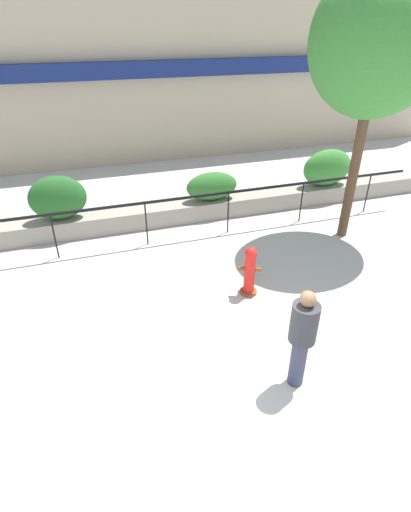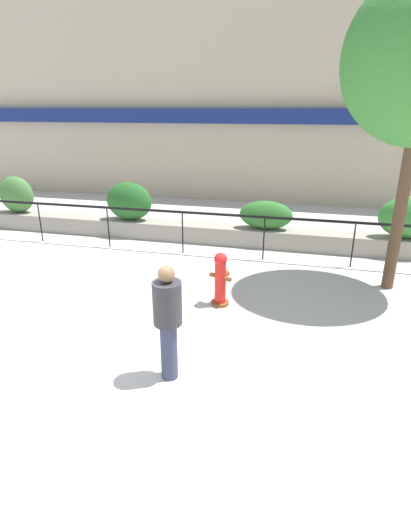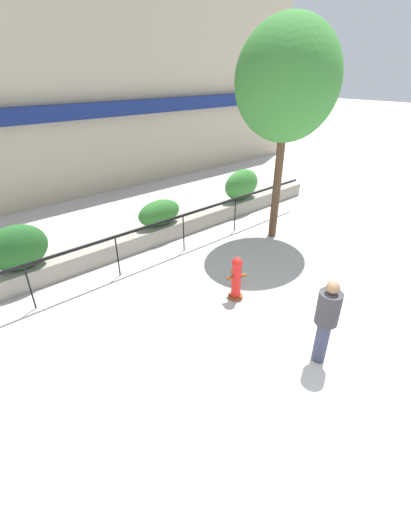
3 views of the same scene
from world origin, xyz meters
name	(u,v)px [view 2 (image 2 of 3)]	position (x,y,z in m)	size (l,w,h in m)	color
ground_plane	(94,356)	(0.00, 0.00, 0.00)	(120.00, 120.00, 0.00)	#BCB7B2
building_facade	(232,99)	(0.00, 11.98, 3.99)	(30.00, 1.36, 8.00)	tan
planter_wall_low	(194,232)	(0.00, 6.00, 0.25)	(18.00, 0.70, 0.50)	gray
fence_railing_segment	(182,216)	(0.00, 4.90, 1.02)	(15.00, 0.05, 1.15)	black
hedge_bush_0	(16,195)	(-5.83, 6.00, 1.08)	(1.19, 0.58, 1.15)	#427538
hedge_bush_1	(129,201)	(-1.98, 6.00, 1.06)	(1.40, 0.70, 1.13)	#235B23
hedge_bush_2	(266,215)	(2.07, 6.00, 0.89)	(1.46, 0.65, 0.79)	#2D6B28
hedge_bush_3	(411,218)	(5.73, 6.00, 1.05)	(1.58, 0.68, 1.10)	#387F33
fire_hydrant	(220,279)	(1.58, 2.20, 0.55)	(0.47, 0.48, 1.08)	brown
pedestrian	(168,316)	(1.33, -0.20, 0.99)	(0.52, 0.52, 1.73)	#383D56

